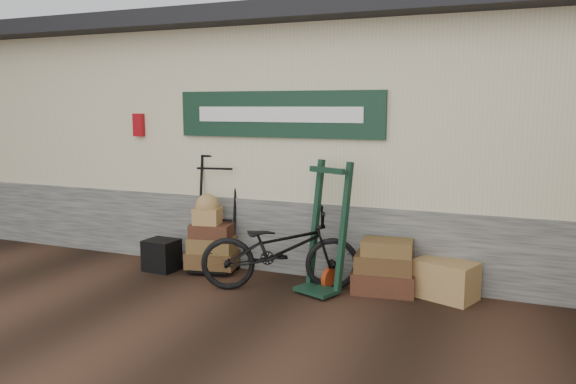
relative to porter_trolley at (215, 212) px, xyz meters
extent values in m
plane|color=black|center=(1.10, -0.85, -0.73)|extent=(80.00, 80.00, 0.00)
cube|color=#4C4C47|center=(1.10, 1.90, -0.28)|extent=(14.00, 3.54, 0.90)
cube|color=beige|center=(1.10, 1.90, 1.22)|extent=(14.00, 3.50, 2.10)
cube|color=black|center=(1.10, 1.75, 2.37)|extent=(14.40, 4.10, 0.20)
cube|color=black|center=(0.80, 0.12, 1.22)|extent=(2.60, 0.06, 0.55)
cube|color=white|center=(0.80, 0.09, 1.22)|extent=(2.10, 0.01, 0.18)
cube|color=#990A11|center=(-1.20, 0.12, 1.07)|extent=(0.14, 0.10, 0.30)
cube|color=olive|center=(2.83, -0.04, -0.53)|extent=(0.73, 0.60, 0.41)
cube|color=black|center=(-0.60, -0.32, -0.54)|extent=(0.42, 0.36, 0.39)
imported|color=black|center=(1.07, -0.45, -0.22)|extent=(1.23, 1.88, 1.03)
camera|label=1|loc=(3.45, -6.05, 1.32)|focal=35.00mm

